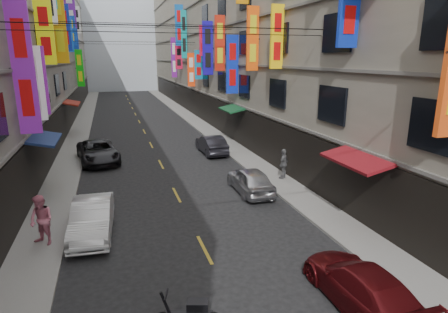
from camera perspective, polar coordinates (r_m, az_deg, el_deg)
sidewalk_left at (r=37.04m, az=-21.35°, el=3.14°), size 2.00×90.00×0.12m
sidewalk_right at (r=37.99m, az=-3.00°, el=4.42°), size 2.00×90.00×0.12m
building_row_right at (r=39.31m, az=5.77°, el=18.52°), size 10.14×90.00×19.00m
haze_block at (r=86.41m, az=-15.65°, el=17.05°), size 18.00×8.00×22.00m
shop_signage at (r=29.53m, az=-11.98°, el=18.74°), size 14.00×55.00×11.98m
street_awnings at (r=20.72m, az=-11.91°, el=3.59°), size 13.99×35.20×0.41m
overhead_cables at (r=24.52m, az=-10.50°, el=18.99°), size 14.00×38.04×1.24m
lane_markings at (r=34.11m, az=-11.60°, el=2.84°), size 0.12×80.20×0.01m
scooter_far_right at (r=20.62m, az=2.63°, el=-3.51°), size 0.50×1.80×1.14m
car_left_mid at (r=16.09m, az=-19.45°, el=-8.84°), size 1.74×4.36×1.41m
car_left_far at (r=26.85m, az=-18.65°, el=0.70°), size 3.18×5.54×1.46m
car_right_near at (r=11.97m, az=20.17°, el=-17.94°), size 1.80×4.39×1.27m
car_right_mid at (r=19.80m, az=4.00°, el=-3.58°), size 1.66×4.04×1.37m
car_right_far at (r=27.77m, az=-1.95°, el=1.86°), size 1.56×4.22×1.38m
pedestrian_lfar at (r=15.63m, az=-26.05°, el=-8.75°), size 1.13×1.09×1.92m
pedestrian_rfar at (r=21.87m, az=9.08°, el=-1.09°), size 1.15×1.12×1.75m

